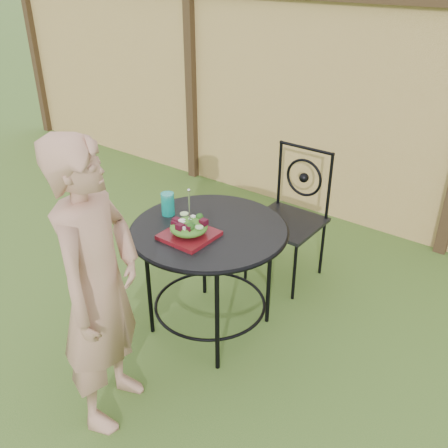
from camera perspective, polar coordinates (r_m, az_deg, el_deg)
name	(u,v)px	position (r m, az deg, el deg)	size (l,w,h in m)	color
ground	(132,326)	(3.33, -10.43, -11.38)	(60.00, 60.00, 0.00)	#284717
fence	(309,107)	(4.47, 9.73, 13.01)	(8.00, 0.12, 1.90)	tan
patio_table	(209,248)	(2.94, -1.70, -2.79)	(0.92, 0.92, 0.72)	black
patio_chair	(291,213)	(3.55, 7.65, 1.27)	(0.46, 0.46, 0.95)	black
diner	(99,289)	(2.39, -14.09, -7.22)	(0.55, 0.36, 1.50)	#A1735C
salad_plate	(189,235)	(2.78, -4.01, -1.29)	(0.27, 0.27, 0.02)	#510B12
salad	(189,227)	(2.75, -4.04, -0.35)	(0.21, 0.21, 0.08)	#235614
fork	(189,206)	(2.69, -3.98, 2.02)	(0.01, 0.01, 0.18)	silver
drinking_glass	(168,204)	(3.01, -6.44, 2.29)	(0.08, 0.08, 0.14)	#0C8E7F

